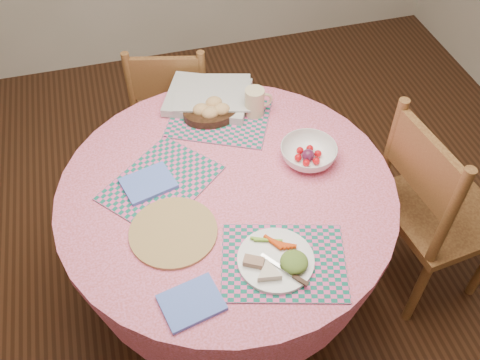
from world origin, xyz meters
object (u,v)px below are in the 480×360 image
Objects in this scene: fruit_bowl at (308,154)px; latte_mug at (255,102)px; wicker_trivet at (173,232)px; chair_back at (173,108)px; bread_bowl at (211,110)px; dinner_plate at (279,259)px; dining_table at (228,221)px; chair_right at (433,208)px.

latte_mug is at bearing 111.09° from fruit_bowl.
wicker_trivet is 0.68m from latte_mug.
chair_back is at bearing 81.20° from wicker_trivet.
fruit_bowl is (0.30, -0.34, -0.00)m from bread_bowl.
latte_mug reaches higher than dinner_plate.
wicker_trivet is at bearing -159.63° from fruit_bowl.
latte_mug is at bearing 59.76° from dining_table.
bread_bowl is (0.04, 0.40, 0.23)m from dining_table.
dining_table is at bearing -95.22° from bread_bowl.
wicker_trivet is at bearing -146.48° from dining_table.
wicker_trivet is 0.37m from dinner_plate.
wicker_trivet reaches higher than dining_table.
dinner_plate is at bearing 100.42° from chair_right.
fruit_bowl reaches higher than dining_table.
latte_mug is (-0.62, 0.49, 0.30)m from chair_right.
chair_right reaches higher than bread_bowl.
chair_right is at bearing -33.10° from bread_bowl.
wicker_trivet is 0.61m from bread_bowl.
dinner_plate is (0.31, -0.21, 0.02)m from wicker_trivet.
fruit_bowl reaches higher than wicker_trivet.
dining_table is 0.34m from wicker_trivet.
chair_back is (-0.91, 0.98, -0.06)m from chair_right.
bread_bowl is at bearing 84.78° from dining_table.
chair_right is at bearing -8.44° from dining_table.
dining_table is at bearing 102.80° from dinner_plate.
chair_back is 3.27× the size of fruit_bowl.
chair_right is at bearing 146.65° from chair_back.
dinner_plate is at bearing 110.84° from chair_back.
dining_table is at bearing -170.04° from fruit_bowl.
latte_mug is (0.21, 0.37, 0.26)m from dining_table.
fruit_bowl reaches higher than dinner_plate.
dinner_plate is 0.49m from fruit_bowl.
bread_bowl is 1.94× the size of latte_mug.
wicker_trivet is 0.60m from fruit_bowl.
dining_table is at bearing 33.52° from wicker_trivet.
dining_table is 1.43× the size of chair_back.
chair_back reaches higher than fruit_bowl.
dinner_plate is at bearing -77.20° from dining_table.
wicker_trivet is (-0.15, -1.00, 0.30)m from chair_back.
dining_table is 0.41m from fruit_bowl.
bread_bowl is (-0.04, 0.75, 0.01)m from dinner_plate.
bread_bowl is at bearing 131.21° from fruit_bowl.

